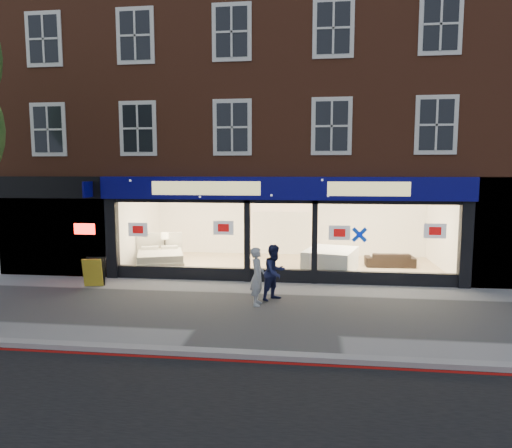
% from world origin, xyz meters
% --- Properties ---
extents(ground, '(120.00, 120.00, 0.00)m').
position_xyz_m(ground, '(0.00, 0.00, 0.00)').
color(ground, gray).
rests_on(ground, ground).
extents(kerb_line, '(60.00, 0.10, 0.01)m').
position_xyz_m(kerb_line, '(0.00, -3.10, 0.01)').
color(kerb_line, '#8C0A07').
rests_on(kerb_line, ground).
extents(kerb_stone, '(60.00, 0.25, 0.12)m').
position_xyz_m(kerb_stone, '(0.00, -2.90, 0.06)').
color(kerb_stone, gray).
rests_on(kerb_stone, ground).
extents(showroom_floor, '(11.00, 4.50, 0.10)m').
position_xyz_m(showroom_floor, '(0.00, 5.25, 0.05)').
color(showroom_floor, tan).
rests_on(showroom_floor, ground).
extents(building, '(19.00, 8.26, 10.30)m').
position_xyz_m(building, '(-0.02, 6.93, 6.67)').
color(building, brown).
rests_on(building, ground).
extents(display_bed, '(2.18, 2.40, 1.11)m').
position_xyz_m(display_bed, '(-4.34, 4.33, 0.41)').
color(display_bed, beige).
rests_on(display_bed, showroom_floor).
extents(bedside_table, '(0.52, 0.52, 0.55)m').
position_xyz_m(bedside_table, '(-4.40, 5.06, 0.38)').
color(bedside_table, brown).
rests_on(bedside_table, showroom_floor).
extents(mattress_stack, '(2.00, 2.28, 0.77)m').
position_xyz_m(mattress_stack, '(1.60, 4.29, 0.48)').
color(mattress_stack, white).
rests_on(mattress_stack, showroom_floor).
extents(sofa, '(1.74, 0.73, 0.50)m').
position_xyz_m(sofa, '(3.73, 5.42, 0.35)').
color(sofa, black).
rests_on(sofa, showroom_floor).
extents(a_board, '(0.63, 0.47, 0.88)m').
position_xyz_m(a_board, '(-5.55, 1.82, 0.44)').
color(a_board, gold).
rests_on(a_board, ground).
extents(pedestrian_grey, '(0.37, 0.56, 1.51)m').
position_xyz_m(pedestrian_grey, '(-0.43, 0.51, 0.76)').
color(pedestrian_grey, '#ADB0B5').
rests_on(pedestrian_grey, ground).
extents(pedestrian_blue, '(0.90, 0.93, 1.51)m').
position_xyz_m(pedestrian_blue, '(-0.02, 1.02, 0.76)').
color(pedestrian_blue, '#191E46').
rests_on(pedestrian_blue, ground).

